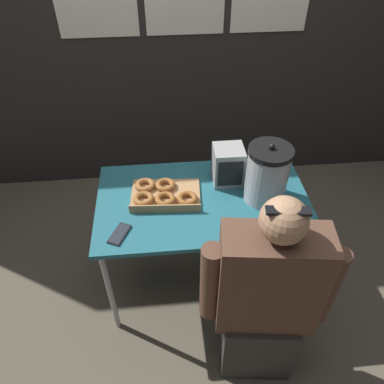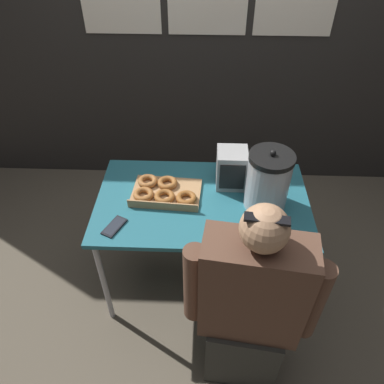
% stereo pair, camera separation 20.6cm
% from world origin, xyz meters
% --- Properties ---
extents(ground_plane, '(12.00, 12.00, 0.00)m').
position_xyz_m(ground_plane, '(0.00, 0.00, 0.00)').
color(ground_plane, brown).
extents(back_wall, '(6.00, 0.11, 2.89)m').
position_xyz_m(back_wall, '(0.00, 1.21, 1.45)').
color(back_wall, '#282623').
rests_on(back_wall, ground).
extents(folding_table, '(1.20, 0.71, 0.73)m').
position_xyz_m(folding_table, '(0.00, 0.00, 0.68)').
color(folding_table, '#236675').
rests_on(folding_table, ground).
extents(donut_box, '(0.41, 0.29, 0.05)m').
position_xyz_m(donut_box, '(-0.22, 0.04, 0.75)').
color(donut_box, tan).
rests_on(donut_box, folding_table).
extents(coffee_urn, '(0.24, 0.27, 0.36)m').
position_xyz_m(coffee_urn, '(0.34, -0.01, 0.90)').
color(coffee_urn, '#B7B7BC').
rests_on(coffee_urn, folding_table).
extents(cell_phone, '(0.12, 0.16, 0.01)m').
position_xyz_m(cell_phone, '(-0.46, -0.23, 0.74)').
color(cell_phone, black).
rests_on(cell_phone, folding_table).
extents(space_heater, '(0.17, 0.17, 0.23)m').
position_xyz_m(space_heater, '(0.16, 0.15, 0.85)').
color(space_heater, '#9E9E9E').
rests_on(space_heater, folding_table).
extents(person_seated, '(0.63, 0.30, 1.24)m').
position_xyz_m(person_seated, '(0.23, -0.58, 0.58)').
color(person_seated, '#33332D').
rests_on(person_seated, ground).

